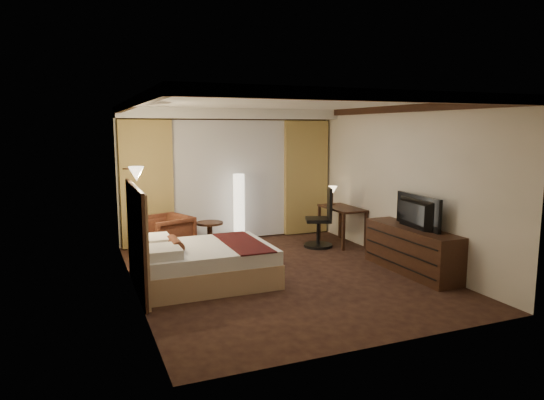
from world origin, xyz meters
name	(u,v)px	position (x,y,z in m)	size (l,w,h in m)	color
floor	(281,275)	(0.00, 0.00, 0.00)	(4.50, 5.50, 0.01)	black
ceiling	(282,103)	(0.00, 0.00, 2.70)	(4.50, 5.50, 0.01)	white
back_wall	(229,175)	(0.00, 2.75, 1.35)	(4.50, 0.02, 2.70)	white
left_wall	(132,199)	(-2.25, 0.00, 1.35)	(0.02, 5.50, 2.70)	white
right_wall	(401,185)	(2.25, 0.00, 1.35)	(0.02, 5.50, 2.70)	white
crown_molding	(282,107)	(0.00, 0.00, 2.64)	(4.50, 5.50, 0.12)	black
soffit	(232,114)	(0.00, 2.50, 2.60)	(4.50, 0.50, 0.20)	white
curtain_sheer	(231,180)	(0.00, 2.67, 1.25)	(2.48, 0.04, 2.45)	silver
curtain_left_drape	(147,184)	(-1.70, 2.61, 1.25)	(1.00, 0.14, 2.45)	tan
curtain_right_drape	(306,177)	(1.70, 2.61, 1.25)	(1.00, 0.14, 2.45)	tan
wall_sconce	(136,174)	(-2.09, 0.83, 1.62)	(0.24, 0.24, 0.24)	white
bed	(206,264)	(-1.22, 0.07, 0.28)	(1.95, 1.52, 0.57)	white
headboard	(137,240)	(-2.20, 0.07, 0.75)	(0.12, 1.82, 1.50)	tan
armchair	(165,234)	(-1.52, 1.79, 0.42)	(0.81, 0.76, 0.84)	#432214
side_table	(210,236)	(-0.66, 1.91, 0.28)	(0.51, 0.51, 0.56)	black
floor_lamp	(239,209)	(0.06, 2.30, 0.71)	(0.30, 0.30, 1.42)	white
desk	(342,225)	(1.95, 1.46, 0.38)	(0.55, 1.09, 0.75)	black
desk_lamp	(333,196)	(1.95, 1.85, 0.92)	(0.18, 0.18, 0.34)	#FFD899
office_chair	(318,218)	(1.39, 1.41, 0.58)	(0.56, 0.56, 1.17)	black
dresser	(411,250)	(2.00, -0.67, 0.37)	(0.50, 1.90, 0.74)	black
television	(412,207)	(1.97, -0.67, 1.07)	(1.15, 0.66, 0.15)	black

